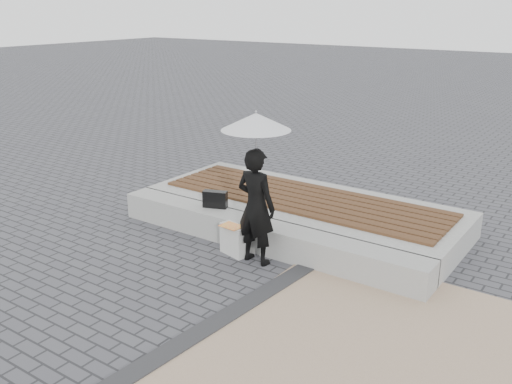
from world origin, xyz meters
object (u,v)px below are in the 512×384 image
woman (256,207)px  canvas_tote (234,240)px  seating_ledge (261,235)px  handbag (215,199)px  parasol (256,122)px

woman → canvas_tote: (-0.39, 0.01, -0.58)m
seating_ledge → woman: size_ratio=3.14×
seating_ledge → handbag: bearing=173.4°
parasol → seating_ledge: bearing=116.0°
canvas_tote → seating_ledge: bearing=78.3°
parasol → canvas_tote: bearing=178.1°
seating_ledge → canvas_tote: (-0.19, -0.40, 0.02)m
woman → handbag: (-1.12, 0.52, -0.27)m
parasol → canvas_tote: parasol is taller
parasol → canvas_tote: 1.76m
parasol → handbag: size_ratio=3.12×
handbag → canvas_tote: handbag is taller
seating_ledge → canvas_tote: canvas_tote is taller
handbag → canvas_tote: 0.94m
seating_ledge → handbag: handbag is taller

